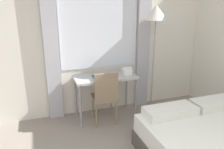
% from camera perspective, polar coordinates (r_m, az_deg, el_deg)
% --- Properties ---
extents(wall_back_with_window, '(5.71, 0.13, 2.70)m').
position_cam_1_polar(wall_back_with_window, '(3.87, -6.96, 8.88)').
color(wall_back_with_window, silver).
rests_on(wall_back_with_window, ground_plane).
extents(desk, '(1.06, 0.51, 0.77)m').
position_cam_1_polar(desk, '(3.78, -1.76, -1.52)').
color(desk, '#B2B2B7').
rests_on(desk, ground_plane).
extents(desk_chair, '(0.43, 0.43, 0.93)m').
position_cam_1_polar(desk_chair, '(3.62, -1.85, -5.34)').
color(desk_chair, '#8C7259').
rests_on(desk_chair, ground_plane).
extents(standing_lamp, '(0.40, 0.40, 1.94)m').
position_cam_1_polar(standing_lamp, '(3.80, 11.33, 13.69)').
color(standing_lamp, '#4C4C51').
rests_on(standing_lamp, ground_plane).
extents(telephone, '(0.16, 0.16, 0.12)m').
position_cam_1_polar(telephone, '(3.84, 3.90, 0.86)').
color(telephone, white).
rests_on(telephone, desk).
extents(book, '(0.27, 0.18, 0.02)m').
position_cam_1_polar(book, '(3.70, -2.95, -0.46)').
color(book, '#33664C').
rests_on(book, desk).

